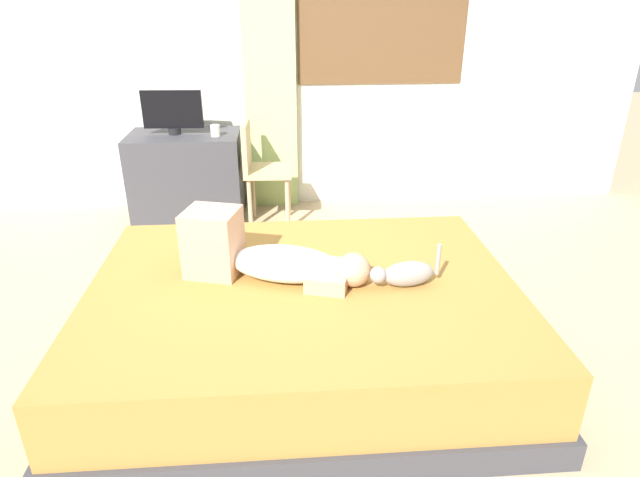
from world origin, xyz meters
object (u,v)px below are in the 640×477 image
person_lying (267,257)px  tv_monitor (172,112)px  cat (405,274)px  bed (304,323)px  chair_by_desk (260,165)px  cup (215,131)px  desk (188,177)px

person_lying → tv_monitor: bearing=111.2°
person_lying → tv_monitor: (-0.76, 1.97, 0.34)m
cat → tv_monitor: 2.59m
bed → person_lying: size_ratio=2.34×
bed → chair_by_desk: size_ratio=2.54×
tv_monitor → chair_by_desk: tv_monitor is taller
cup → tv_monitor: bearing=164.8°
cat → tv_monitor: tv_monitor is taller
bed → tv_monitor: tv_monitor is taller
person_lying → chair_by_desk: (-0.09, 1.82, -0.07)m
desk → tv_monitor: tv_monitor is taller
person_lying → chair_by_desk: size_ratio=1.09×
tv_monitor → person_lying: bearing=-68.8°
desk → tv_monitor: size_ratio=1.87×
chair_by_desk → cat: bearing=-68.8°
person_lying → desk: (-0.70, 1.97, -0.21)m
desk → tv_monitor: (-0.06, -0.00, 0.55)m
bed → desk: size_ratio=2.43×
desk → chair_by_desk: 0.65m
cat → cup: bearing=118.5°
tv_monitor → desk: bearing=0.0°
bed → cup: size_ratio=24.49×
desk → cat: bearing=-57.0°
chair_by_desk → desk: bearing=165.8°
bed → chair_by_desk: bearing=97.9°
person_lying → cat: size_ratio=2.62×
person_lying → desk: person_lying is taller
desk → cup: 0.50m
tv_monitor → cup: tv_monitor is taller
desk → cup: cup is taller
cat → chair_by_desk: 2.11m
cat → chair_by_desk: bearing=111.2°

